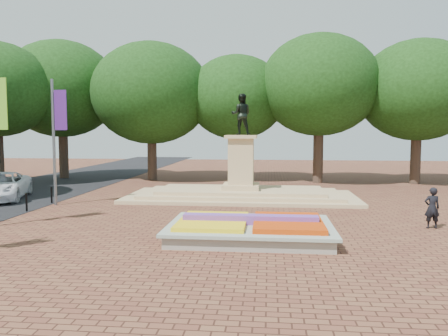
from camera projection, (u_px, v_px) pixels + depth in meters
name	position (u px, v px, depth m)	size (l,w,h in m)	color
ground	(229.00, 226.00, 18.99)	(90.00, 90.00, 0.00)	brown
flower_bed	(251.00, 229.00, 16.87)	(6.30, 4.30, 0.91)	gray
monument	(241.00, 184.00, 26.85)	(14.00, 6.00, 6.40)	tan
tree_row_back	(277.00, 100.00, 36.03)	(44.80, 8.80, 10.43)	#33251C
van	(0.00, 186.00, 26.30)	(2.74, 5.94, 1.65)	white
pedestrian	(432.00, 208.00, 18.53)	(0.64, 0.42, 1.77)	black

